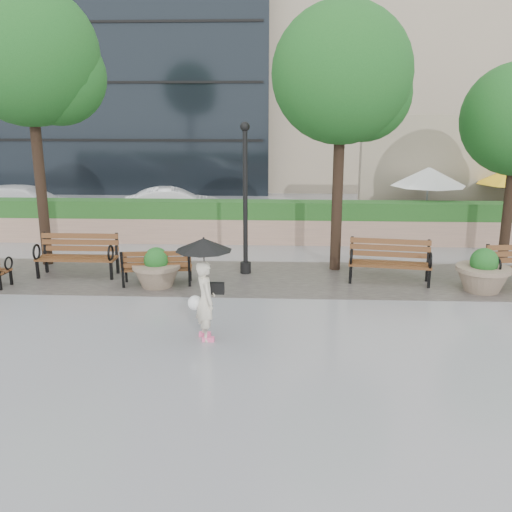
{
  "coord_description": "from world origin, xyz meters",
  "views": [
    {
      "loc": [
        1.71,
        -10.93,
        4.21
      ],
      "look_at": [
        1.15,
        1.02,
        1.1
      ],
      "focal_mm": 40.0,
      "sensor_mm": 36.0,
      "label": 1
    }
  ],
  "objects_px": {
    "planter_right": "(483,275)",
    "bench_2": "(157,274)",
    "planter_left": "(157,271)",
    "pedestrian": "(205,279)",
    "bench_3": "(389,270)",
    "car_left": "(26,205)",
    "bench_1": "(78,264)",
    "lamppost": "(245,209)",
    "car_right": "(174,204)"
  },
  "relations": [
    {
      "from": "car_right",
      "to": "pedestrian",
      "type": "relative_size",
      "value": 2.0
    },
    {
      "from": "planter_right",
      "to": "car_left",
      "type": "distance_m",
      "value": 16.14
    },
    {
      "from": "bench_1",
      "to": "lamppost",
      "type": "xyz_separation_m",
      "value": [
        4.29,
        0.47,
        1.39
      ]
    },
    {
      "from": "planter_right",
      "to": "car_left",
      "type": "height_order",
      "value": "car_left"
    },
    {
      "from": "bench_2",
      "to": "car_right",
      "type": "bearing_deg",
      "value": -88.79
    },
    {
      "from": "bench_1",
      "to": "car_right",
      "type": "relative_size",
      "value": 0.53
    },
    {
      "from": "pedestrian",
      "to": "lamppost",
      "type": "bearing_deg",
      "value": -27.61
    },
    {
      "from": "car_left",
      "to": "pedestrian",
      "type": "relative_size",
      "value": 2.57
    },
    {
      "from": "bench_2",
      "to": "car_right",
      "type": "height_order",
      "value": "car_right"
    },
    {
      "from": "bench_3",
      "to": "pedestrian",
      "type": "distance_m",
      "value": 5.59
    },
    {
      "from": "bench_1",
      "to": "pedestrian",
      "type": "relative_size",
      "value": 1.05
    },
    {
      "from": "planter_right",
      "to": "bench_2",
      "type": "bearing_deg",
      "value": 178.74
    },
    {
      "from": "bench_2",
      "to": "planter_left",
      "type": "xyz_separation_m",
      "value": [
        0.03,
        -0.16,
        0.12
      ]
    },
    {
      "from": "bench_1",
      "to": "bench_2",
      "type": "relative_size",
      "value": 1.16
    },
    {
      "from": "planter_right",
      "to": "car_right",
      "type": "bearing_deg",
      "value": 136.81
    },
    {
      "from": "bench_3",
      "to": "car_left",
      "type": "xyz_separation_m",
      "value": [
        -12.22,
        6.89,
        0.4
      ]
    },
    {
      "from": "lamppost",
      "to": "planter_left",
      "type": "bearing_deg",
      "value": -148.9
    },
    {
      "from": "bench_3",
      "to": "lamppost",
      "type": "xyz_separation_m",
      "value": [
        -3.61,
        0.66,
        1.39
      ]
    },
    {
      "from": "lamppost",
      "to": "pedestrian",
      "type": "relative_size",
      "value": 2.02
    },
    {
      "from": "bench_2",
      "to": "bench_3",
      "type": "bearing_deg",
      "value": 177.82
    },
    {
      "from": "bench_2",
      "to": "bench_1",
      "type": "bearing_deg",
      "value": -22.34
    },
    {
      "from": "planter_right",
      "to": "pedestrian",
      "type": "distance_m",
      "value": 6.94
    },
    {
      "from": "car_left",
      "to": "lamppost",
      "type": "bearing_deg",
      "value": -130.03
    },
    {
      "from": "planter_left",
      "to": "car_left",
      "type": "distance_m",
      "value": 9.94
    },
    {
      "from": "bench_2",
      "to": "bench_3",
      "type": "height_order",
      "value": "bench_3"
    },
    {
      "from": "planter_right",
      "to": "car_right",
      "type": "xyz_separation_m",
      "value": [
        -8.89,
        8.34,
        0.22
      ]
    },
    {
      "from": "planter_left",
      "to": "lamppost",
      "type": "xyz_separation_m",
      "value": [
        2.07,
        1.25,
        1.32
      ]
    },
    {
      "from": "bench_1",
      "to": "bench_2",
      "type": "bearing_deg",
      "value": -15.52
    },
    {
      "from": "bench_3",
      "to": "lamppost",
      "type": "distance_m",
      "value": 3.92
    },
    {
      "from": "bench_3",
      "to": "lamppost",
      "type": "height_order",
      "value": "lamppost"
    },
    {
      "from": "lamppost",
      "to": "bench_1",
      "type": "bearing_deg",
      "value": -173.75
    },
    {
      "from": "bench_1",
      "to": "pedestrian",
      "type": "xyz_separation_m",
      "value": [
        3.82,
        -3.92,
        0.85
      ]
    },
    {
      "from": "bench_3",
      "to": "planter_right",
      "type": "height_order",
      "value": "bench_3"
    },
    {
      "from": "lamppost",
      "to": "pedestrian",
      "type": "height_order",
      "value": "lamppost"
    },
    {
      "from": "lamppost",
      "to": "bench_3",
      "type": "bearing_deg",
      "value": -10.45
    },
    {
      "from": "bench_3",
      "to": "planter_left",
      "type": "distance_m",
      "value": 5.71
    },
    {
      "from": "bench_1",
      "to": "car_right",
      "type": "bearing_deg",
      "value": 82.14
    },
    {
      "from": "bench_3",
      "to": "bench_2",
      "type": "bearing_deg",
      "value": -167.4
    },
    {
      "from": "bench_3",
      "to": "planter_right",
      "type": "xyz_separation_m",
      "value": [
        2.08,
        -0.6,
        0.1
      ]
    },
    {
      "from": "bench_1",
      "to": "planter_left",
      "type": "relative_size",
      "value": 1.73
    },
    {
      "from": "bench_2",
      "to": "lamppost",
      "type": "xyz_separation_m",
      "value": [
        2.1,
        1.09,
        1.44
      ]
    },
    {
      "from": "lamppost",
      "to": "car_left",
      "type": "xyz_separation_m",
      "value": [
        -8.61,
        6.23,
        -0.99
      ]
    },
    {
      "from": "planter_left",
      "to": "car_right",
      "type": "relative_size",
      "value": 0.3
    },
    {
      "from": "bench_2",
      "to": "car_left",
      "type": "distance_m",
      "value": 9.8
    },
    {
      "from": "bench_2",
      "to": "planter_right",
      "type": "height_order",
      "value": "planter_right"
    },
    {
      "from": "planter_left",
      "to": "car_left",
      "type": "relative_size",
      "value": 0.24
    },
    {
      "from": "bench_2",
      "to": "car_left",
      "type": "bearing_deg",
      "value": -54.82
    },
    {
      "from": "bench_3",
      "to": "car_right",
      "type": "distance_m",
      "value": 10.32
    },
    {
      "from": "bench_2",
      "to": "lamppost",
      "type": "relative_size",
      "value": 0.45
    },
    {
      "from": "planter_left",
      "to": "pedestrian",
      "type": "xyz_separation_m",
      "value": [
        1.61,
        -3.14,
        0.79
      ]
    }
  ]
}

